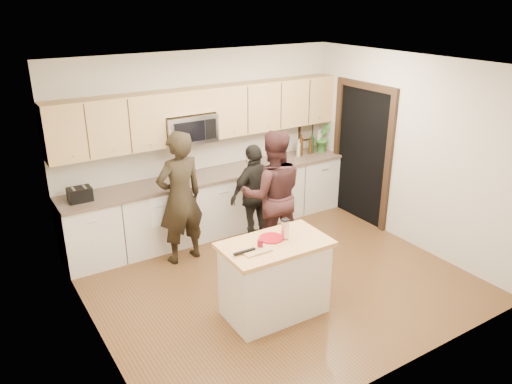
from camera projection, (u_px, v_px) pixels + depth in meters
floor at (276, 279)px, 6.44m from camera, size 4.50×4.50×0.00m
room_shell at (279, 151)px, 5.80m from camera, size 4.52×4.02×2.71m
back_cabinetry at (214, 203)px, 7.59m from camera, size 4.50×0.66×0.94m
upper_cabinetry at (208, 112)px, 7.22m from camera, size 4.50×0.33×0.75m
microwave at (189, 128)px, 7.09m from camera, size 0.76×0.41×0.40m
doorway at (362, 149)px, 7.83m from camera, size 0.06×1.25×2.20m
framed_picture at (306, 130)px, 8.49m from camera, size 0.30×0.03×0.38m
dish_towel at (158, 199)px, 6.85m from camera, size 0.34×0.60×0.48m
island at (275, 278)px, 5.61m from camera, size 1.21×0.72×0.90m
red_plate at (271, 238)px, 5.53m from camera, size 0.27×0.27×0.02m
box_grater at (285, 228)px, 5.48m from camera, size 0.08×0.07×0.22m
drink_glass at (260, 244)px, 5.32m from camera, size 0.06×0.06×0.09m
cutting_board at (254, 252)px, 5.23m from camera, size 0.24×0.16×0.02m
tongs at (244, 251)px, 5.20m from camera, size 0.26×0.04×0.02m
knife at (264, 252)px, 5.21m from camera, size 0.22×0.03×0.01m
toaster at (80, 194)px, 6.41m from camera, size 0.29×0.21×0.18m
bottle_cluster at (309, 144)px, 8.31m from camera, size 0.57×0.16×0.37m
orchid at (322, 137)px, 8.40m from camera, size 0.34×0.33×0.48m
woman_left at (180, 198)px, 6.60m from camera, size 0.71×0.50×1.83m
woman_center at (273, 195)px, 6.75m from camera, size 1.07×0.98×1.80m
woman_right at (255, 194)px, 7.19m from camera, size 0.91×0.49×1.48m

